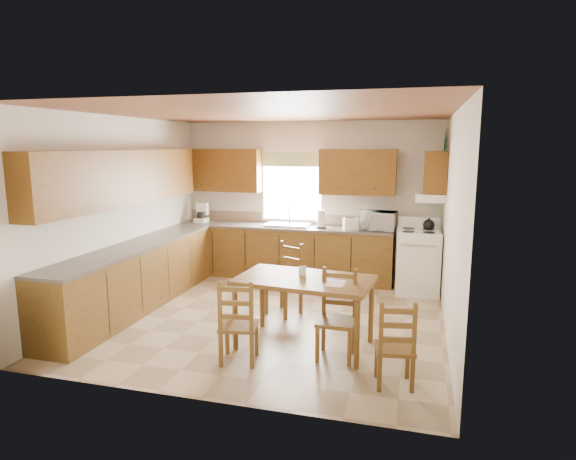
% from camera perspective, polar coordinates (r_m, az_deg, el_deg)
% --- Properties ---
extents(floor, '(4.50, 4.50, 0.00)m').
position_cam_1_polar(floor, '(6.64, -1.96, -10.21)').
color(floor, tan).
rests_on(floor, ground).
extents(ceiling, '(4.50, 4.50, 0.00)m').
position_cam_1_polar(ceiling, '(6.24, -2.11, 13.75)').
color(ceiling, brown).
rests_on(ceiling, floor).
extents(wall_left, '(4.50, 4.50, 0.00)m').
position_cam_1_polar(wall_left, '(7.28, -19.20, 2.01)').
color(wall_left, beige).
rests_on(wall_left, floor).
extents(wall_right, '(4.50, 4.50, 0.00)m').
position_cam_1_polar(wall_right, '(6.04, 18.83, 0.49)').
color(wall_right, beige).
rests_on(wall_right, floor).
extents(wall_back, '(4.50, 4.50, 0.00)m').
position_cam_1_polar(wall_back, '(8.46, 2.49, 3.59)').
color(wall_back, beige).
rests_on(wall_back, floor).
extents(wall_front, '(4.50, 4.50, 0.00)m').
position_cam_1_polar(wall_front, '(4.24, -11.08, -3.01)').
color(wall_front, beige).
rests_on(wall_front, floor).
extents(lower_cab_back, '(3.75, 0.60, 0.88)m').
position_cam_1_polar(lower_cab_back, '(8.41, -0.50, -2.72)').
color(lower_cab_back, brown).
rests_on(lower_cab_back, floor).
extents(lower_cab_left, '(0.60, 3.60, 0.88)m').
position_cam_1_polar(lower_cab_left, '(7.17, -17.47, -5.43)').
color(lower_cab_left, brown).
rests_on(lower_cab_left, floor).
extents(counter_back, '(3.75, 0.63, 0.04)m').
position_cam_1_polar(counter_back, '(8.32, -0.51, 0.37)').
color(counter_back, '#554C46').
rests_on(counter_back, lower_cab_back).
extents(counter_left, '(0.63, 3.60, 0.04)m').
position_cam_1_polar(counter_left, '(7.07, -17.67, -1.83)').
color(counter_left, '#554C46').
rests_on(counter_left, lower_cab_left).
extents(backsplash, '(3.75, 0.01, 0.18)m').
position_cam_1_polar(backsplash, '(8.58, 0.02, 1.40)').
color(backsplash, '#886E56').
rests_on(backsplash, counter_back).
extents(upper_cab_back_left, '(1.41, 0.33, 0.75)m').
position_cam_1_polar(upper_cab_back_left, '(8.73, -7.76, 7.04)').
color(upper_cab_back_left, brown).
rests_on(upper_cab_back_left, wall_back).
extents(upper_cab_back_right, '(1.25, 0.33, 0.75)m').
position_cam_1_polar(upper_cab_back_right, '(8.11, 8.26, 6.80)').
color(upper_cab_back_right, brown).
rests_on(upper_cab_back_right, wall_back).
extents(upper_cab_left, '(0.33, 3.60, 0.75)m').
position_cam_1_polar(upper_cab_left, '(7.02, -19.01, 5.89)').
color(upper_cab_left, brown).
rests_on(upper_cab_left, wall_left).
extents(upper_cab_stove, '(0.33, 0.62, 0.62)m').
position_cam_1_polar(upper_cab_stove, '(7.61, 17.05, 6.61)').
color(upper_cab_stove, brown).
rests_on(upper_cab_stove, wall_right).
extents(range_hood, '(0.44, 0.62, 0.12)m').
position_cam_1_polar(range_hood, '(7.64, 16.53, 3.79)').
color(range_hood, white).
rests_on(range_hood, wall_right).
extents(window_frame, '(1.13, 0.02, 1.18)m').
position_cam_1_polar(window_frame, '(8.48, 0.47, 4.97)').
color(window_frame, white).
rests_on(window_frame, wall_back).
extents(window_pane, '(1.05, 0.01, 1.10)m').
position_cam_1_polar(window_pane, '(8.47, 0.46, 4.97)').
color(window_pane, white).
rests_on(window_pane, wall_back).
extents(window_valance, '(1.19, 0.01, 0.24)m').
position_cam_1_polar(window_valance, '(8.42, 0.42, 8.35)').
color(window_valance, '#557438').
rests_on(window_valance, wall_back).
extents(sink_basin, '(0.75, 0.45, 0.04)m').
position_cam_1_polar(sink_basin, '(8.30, -0.01, 0.62)').
color(sink_basin, silver).
rests_on(sink_basin, counter_back).
extents(pine_decal_a, '(0.22, 0.22, 0.36)m').
position_cam_1_polar(pine_decal_a, '(7.29, 18.35, 10.19)').
color(pine_decal_a, '#11321A').
rests_on(pine_decal_a, wall_right).
extents(pine_decal_b, '(0.22, 0.22, 0.36)m').
position_cam_1_polar(pine_decal_b, '(7.61, 18.24, 10.47)').
color(pine_decal_b, '#11321A').
rests_on(pine_decal_b, wall_right).
extents(pine_decal_c, '(0.22, 0.22, 0.36)m').
position_cam_1_polar(pine_decal_c, '(7.93, 18.11, 10.15)').
color(pine_decal_c, '#11321A').
rests_on(pine_decal_c, wall_right).
extents(stove, '(0.70, 0.72, 0.97)m').
position_cam_1_polar(stove, '(7.82, 15.05, -3.72)').
color(stove, white).
rests_on(stove, floor).
extents(coffeemaker, '(0.23, 0.27, 0.36)m').
position_cam_1_polar(coffeemaker, '(8.82, -10.26, 2.08)').
color(coffeemaker, white).
rests_on(coffeemaker, counter_back).
extents(paper_towel, '(0.15, 0.15, 0.30)m').
position_cam_1_polar(paper_towel, '(8.10, 3.94, 1.30)').
color(paper_towel, white).
rests_on(paper_towel, counter_back).
extents(toaster, '(0.27, 0.23, 0.19)m').
position_cam_1_polar(toaster, '(8.00, 7.43, 0.73)').
color(toaster, white).
rests_on(toaster, counter_back).
extents(microwave, '(0.54, 0.41, 0.31)m').
position_cam_1_polar(microwave, '(8.01, 10.73, 1.08)').
color(microwave, white).
rests_on(microwave, counter_back).
extents(dining_table, '(1.59, 1.01, 0.81)m').
position_cam_1_polar(dining_table, '(5.59, 1.95, -9.70)').
color(dining_table, brown).
rests_on(dining_table, floor).
extents(chair_near_left, '(0.45, 0.43, 0.92)m').
position_cam_1_polar(chair_near_left, '(5.22, -5.86, -10.59)').
color(chair_near_left, brown).
rests_on(chair_near_left, floor).
extents(chair_near_right, '(0.42, 0.40, 0.86)m').
position_cam_1_polar(chair_near_right, '(4.83, 12.55, -12.88)').
color(chair_near_right, brown).
rests_on(chair_near_right, floor).
extents(chair_far_left, '(0.53, 0.52, 0.97)m').
position_cam_1_polar(chair_far_left, '(6.60, -0.54, -5.90)').
color(chair_far_left, brown).
rests_on(chair_far_left, floor).
extents(chair_far_right, '(0.41, 0.39, 0.96)m').
position_cam_1_polar(chair_far_right, '(5.28, 5.77, -10.09)').
color(chair_far_right, brown).
rests_on(chair_far_right, floor).
extents(table_paper, '(0.20, 0.27, 0.00)m').
position_cam_1_polar(table_paper, '(5.28, 5.66, -6.31)').
color(table_paper, white).
rests_on(table_paper, dining_table).
extents(table_card, '(0.09, 0.04, 0.12)m').
position_cam_1_polar(table_card, '(5.54, 1.73, -4.87)').
color(table_card, white).
rests_on(table_card, dining_table).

